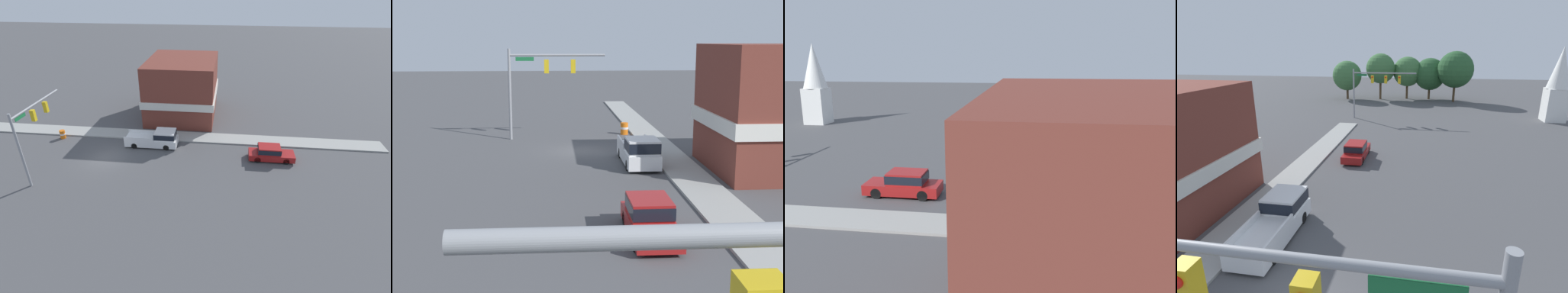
{
  "view_description": "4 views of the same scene",
  "coord_description": "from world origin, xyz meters",
  "views": [
    {
      "loc": [
        25.96,
        12.41,
        16.71
      ],
      "look_at": [
        0.88,
        9.59,
        2.53
      ],
      "focal_mm": 28.0,
      "sensor_mm": 36.0,
      "label": 1
    },
    {
      "loc": [
        2.13,
        37.6,
        7.77
      ],
      "look_at": [
        0.53,
        14.03,
        3.1
      ],
      "focal_mm": 50.0,
      "sensor_mm": 36.0,
      "label": 2
    },
    {
      "loc": [
        -23.11,
        9.46,
        8.37
      ],
      "look_at": [
        0.37,
        12.69,
        2.74
      ],
      "focal_mm": 35.0,
      "sensor_mm": 36.0,
      "label": 3
    },
    {
      "loc": [
        4.09,
        -8.5,
        9.52
      ],
      "look_at": [
        0.42,
        13.15,
        2.49
      ],
      "focal_mm": 28.0,
      "sensor_mm": 36.0,
      "label": 4
    }
  ],
  "objects": [
    {
      "name": "far_signal_assembly",
      "position": [
        -2.79,
        33.99,
        5.13
      ],
      "size": [
        8.8,
        0.49,
        6.89
      ],
      "color": "gray",
      "rests_on": "ground"
    },
    {
      "name": "pickup_truck_parked",
      "position": [
        -3.31,
        4.77,
        0.93
      ],
      "size": [
        1.97,
        5.74,
        1.91
      ],
      "color": "black",
      "rests_on": "ground"
    },
    {
      "name": "backdrop_tree_left_far",
      "position": [
        -11.05,
        50.95,
        4.56
      ],
      "size": [
        5.69,
        5.69,
        7.41
      ],
      "color": "#4C3823",
      "rests_on": "ground"
    },
    {
      "name": "car_lead",
      "position": [
        -1.75,
        17.05,
        0.8
      ],
      "size": [
        1.79,
        4.63,
        1.54
      ],
      "color": "black",
      "rests_on": "ground"
    },
    {
      "name": "backdrop_tree_right_mid",
      "position": [
        4.96,
        53.48,
        4.86
      ],
      "size": [
        6.14,
        6.14,
        7.93
      ],
      "color": "#4C3823",
      "rests_on": "ground"
    },
    {
      "name": "church_steeple",
      "position": [
        21.71,
        36.45,
        5.2
      ],
      "size": [
        2.9,
        2.9,
        9.94
      ],
      "color": "white",
      "rests_on": "ground"
    },
    {
      "name": "backdrop_tree_center",
      "position": [
        0.58,
        53.37,
        5.31
      ],
      "size": [
        5.72,
        5.72,
        8.18
      ],
      "color": "#4C3823",
      "rests_on": "ground"
    },
    {
      "name": "backdrop_tree_right_far",
      "position": [
        9.53,
        51.02,
        5.91
      ],
      "size": [
        6.63,
        6.63,
        9.24
      ],
      "color": "#4C3823",
      "rests_on": "ground"
    },
    {
      "name": "backdrop_tree_left_mid",
      "position": [
        -4.57,
        51.88,
        5.93
      ],
      "size": [
        5.69,
        5.69,
        8.78
      ],
      "color": "#4C3823",
      "rests_on": "ground"
    }
  ]
}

